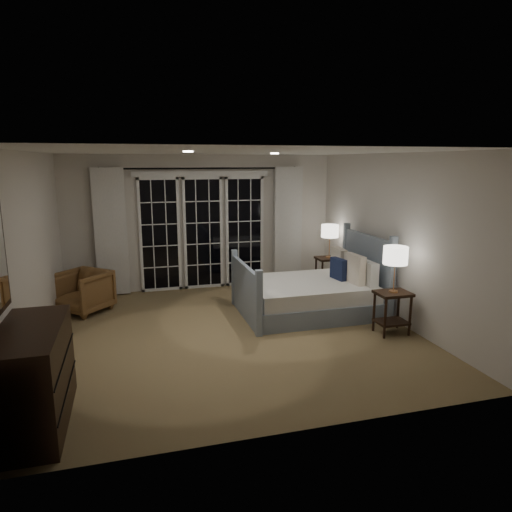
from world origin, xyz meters
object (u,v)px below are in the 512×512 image
object	(u,v)px
nightstand_right	(329,268)
lamp_right	(330,231)
lamp_left	(396,256)
nightstand_left	(392,306)
armchair	(83,292)
bed	(312,293)
dresser	(33,377)

from	to	relation	value
nightstand_right	lamp_right	size ratio (longest dim) A/B	0.97
lamp_left	nightstand_left	bearing A→B (deg)	165.96
nightstand_left	lamp_left	size ratio (longest dim) A/B	0.94
nightstand_left	nightstand_right	distance (m)	2.37
nightstand_right	armchair	bearing A→B (deg)	-177.04
armchair	nightstand_right	bearing A→B (deg)	45.01
bed	lamp_left	xyz separation A→B (m)	(0.73, -1.15, 0.80)
nightstand_left	nightstand_right	bearing A→B (deg)	87.40
armchair	dresser	distance (m)	3.28
nightstand_left	lamp_right	world-z (taller)	lamp_right
bed	lamp_right	world-z (taller)	lamp_right
nightstand_left	armchair	world-z (taller)	armchair
dresser	lamp_right	bearing A→B (deg)	37.97
lamp_right	dresser	world-z (taller)	lamp_right
lamp_left	dresser	distance (m)	4.58
nightstand_right	dresser	world-z (taller)	dresser
bed	nightstand_right	distance (m)	1.48
nightstand_right	dresser	distance (m)	5.70
nightstand_left	dresser	size ratio (longest dim) A/B	0.46
bed	lamp_right	distance (m)	1.67
dresser	nightstand_right	bearing A→B (deg)	37.97
nightstand_right	lamp_left	world-z (taller)	lamp_left
nightstand_right	armchair	distance (m)	4.37
armchair	lamp_left	bearing A→B (deg)	15.35
nightstand_left	lamp_left	distance (m)	0.72
nightstand_right	lamp_right	world-z (taller)	lamp_right
nightstand_left	armchair	bearing A→B (deg)	153.29
dresser	bed	bearing A→B (deg)	32.10
nightstand_left	armchair	distance (m)	4.76
lamp_right	nightstand_right	bearing A→B (deg)	26.57
dresser	armchair	bearing A→B (deg)	87.73
lamp_right	dresser	size ratio (longest dim) A/B	0.47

